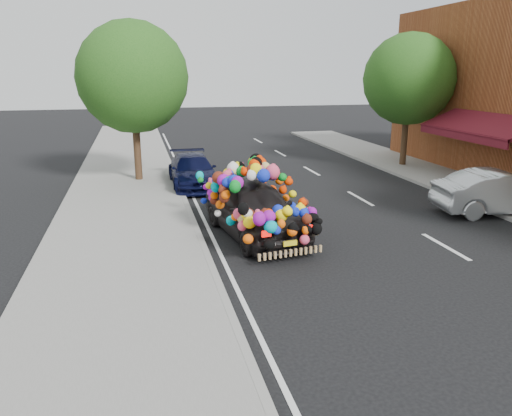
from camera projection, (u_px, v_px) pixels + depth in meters
The scene contains 9 objects.
ground at pixel (310, 259), 11.74m from camera, with size 100.00×100.00×0.00m, color black.
sidewalk at pixel (121, 273), 10.76m from camera, with size 4.00×60.00×0.12m, color gray.
kerb at pixel (211, 265), 11.20m from camera, with size 0.15×60.00×0.13m, color gray.
lane_markings at pixel (445, 246), 12.55m from camera, with size 6.00×50.00×0.01m, color silver, non-canonical shape.
tree_near_sidewalk at pixel (133, 77), 18.72m from camera, with size 4.20×4.20×6.13m.
tree_far_b at pixel (409, 79), 21.86m from camera, with size 4.00×4.00×5.90m.
plush_art_car at pixel (254, 196), 13.13m from camera, with size 2.74×4.75×2.11m.
navy_sedan at pixel (193, 171), 18.90m from camera, with size 1.66×4.09×1.19m, color black.
silver_hatchback at pixel (502, 192), 15.25m from camera, with size 1.42×4.08×1.35m, color #ABAFB3.
Camera 1 is at (-3.78, -10.40, 4.29)m, focal length 35.00 mm.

